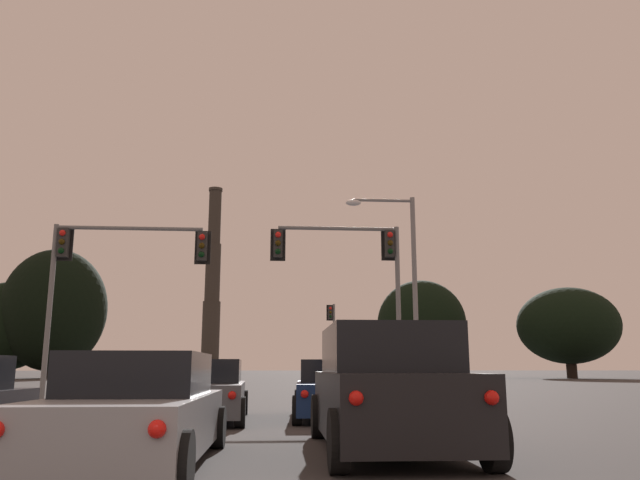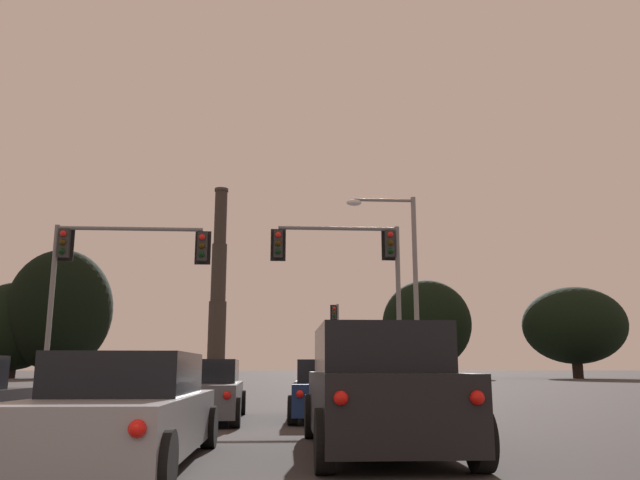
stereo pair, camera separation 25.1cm
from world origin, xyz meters
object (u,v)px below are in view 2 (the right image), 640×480
at_px(traffic_light_overhead_left, 106,266).
at_px(street_lamp, 405,272).
at_px(smokestack, 218,298).
at_px(sedan_right_lane_front, 330,391).
at_px(traffic_light_overhead_right, 357,267).
at_px(traffic_light_far_right, 336,331).
at_px(sedan_center_lane_front, 202,392).
at_px(sedan_center_lane_second, 123,412).
at_px(suv_right_lane_second, 378,390).

bearing_deg(traffic_light_overhead_left, street_lamp, 12.54).
bearing_deg(smokestack, sedan_right_lane_front, -83.18).
distance_m(sedan_right_lane_front, traffic_light_overhead_left, 10.85).
height_order(traffic_light_overhead_right, smokestack, smokestack).
relative_size(traffic_light_far_right, street_lamp, 0.75).
height_order(sedan_center_lane_front, sedan_center_lane_second, same).
bearing_deg(traffic_light_far_right, traffic_light_overhead_right, -93.38).
bearing_deg(traffic_light_overhead_left, sedan_right_lane_front, -41.05).
xyz_separation_m(traffic_light_overhead_left, traffic_light_far_right, (10.74, 26.89, -0.76)).
bearing_deg(street_lamp, suv_right_lane_second, -103.12).
distance_m(traffic_light_overhead_left, traffic_light_far_right, 28.97).
relative_size(sedan_center_lane_front, traffic_light_far_right, 0.76).
bearing_deg(traffic_light_overhead_left, smokestack, 93.90).
xyz_separation_m(sedan_center_lane_front, traffic_light_far_right, (6.30, 33.98, 3.40)).
relative_size(sedan_right_lane_front, traffic_light_overhead_left, 0.76).
distance_m(suv_right_lane_second, street_lamp, 16.42).
xyz_separation_m(traffic_light_overhead_left, traffic_light_overhead_right, (9.19, 0.74, 0.19)).
distance_m(suv_right_lane_second, sedan_center_lane_second, 3.70).
xyz_separation_m(sedan_center_lane_second, traffic_light_far_right, (6.45, 41.05, 3.40)).
bearing_deg(sedan_center_lane_second, traffic_light_far_right, 81.66).
relative_size(sedan_center_lane_front, smokestack, 0.10).
distance_m(suv_right_lane_second, smokestack, 146.61).
xyz_separation_m(sedan_right_lane_front, sedan_center_lane_second, (-3.27, -7.58, 0.00)).
relative_size(sedan_right_lane_front, smokestack, 0.10).
xyz_separation_m(sedan_center_lane_front, sedan_center_lane_second, (-0.15, -7.07, 0.00)).
distance_m(traffic_light_overhead_right, traffic_light_far_right, 26.22).
distance_m(traffic_light_overhead_left, traffic_light_overhead_right, 9.22).
xyz_separation_m(sedan_center_lane_second, smokestack, (-13.26, 145.86, 17.40)).
distance_m(sedan_right_lane_front, traffic_light_overhead_right, 8.67).
xyz_separation_m(suv_right_lane_second, traffic_light_far_right, (2.96, 39.82, 3.17)).
bearing_deg(traffic_light_overhead_left, traffic_light_overhead_right, 4.60).
relative_size(suv_right_lane_second, smokestack, 0.11).
height_order(suv_right_lane_second, sedan_center_lane_second, suv_right_lane_second).
distance_m(suv_right_lane_second, traffic_light_far_right, 40.06).
relative_size(suv_right_lane_second, traffic_light_overhead_left, 0.78).
bearing_deg(sedan_center_lane_second, traffic_light_overhead_right, 72.36).
bearing_deg(suv_right_lane_second, traffic_light_far_right, 86.29).
distance_m(traffic_light_far_right, street_lamp, 24.39).
height_order(traffic_light_overhead_right, street_lamp, street_lamp).
bearing_deg(sedan_center_lane_second, sedan_right_lane_front, 67.23).
distance_m(sedan_right_lane_front, suv_right_lane_second, 6.36).
relative_size(sedan_center_lane_second, traffic_light_far_right, 0.76).
bearing_deg(street_lamp, traffic_light_overhead_right, -140.66).
relative_size(traffic_light_far_right, smokestack, 0.14).
height_order(sedan_center_lane_front, street_lamp, street_lamp).
bearing_deg(street_lamp, traffic_light_far_right, 91.51).
bearing_deg(suv_right_lane_second, street_lamp, 77.42).
relative_size(sedan_center_lane_front, street_lamp, 0.57).
xyz_separation_m(street_lamp, smokestack, (-20.35, 129.17, 12.99)).
bearing_deg(smokestack, sedan_center_lane_second, -84.80).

